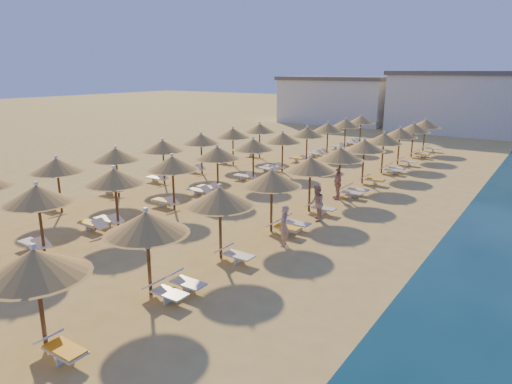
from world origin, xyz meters
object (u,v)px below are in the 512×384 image
Objects in this scene: parasol_row_east at (326,160)px; parasol_row_west at (236,149)px; beachgoer_a at (284,226)px; beachgoer_c at (337,184)px; beachgoer_b at (317,203)px.

parasol_row_east is 6.30m from parasol_row_west.
beachgoer_a is at bearing -78.43° from parasol_row_east.
beachgoer_c is (-1.21, 8.19, 0.03)m from beachgoer_a.
beachgoer_b is (1.05, -3.14, -1.62)m from parasol_row_east.
beachgoer_c is (0.22, 1.20, -1.61)m from parasol_row_east.
beachgoer_b reaches higher than beachgoer_a.
beachgoer_c is at bearing 165.74° from beachgoer_a.
parasol_row_east is 2.02m from beachgoer_c.
beachgoer_a is at bearing -42.11° from parasol_row_west.
parasol_row_east is 25.10× the size of beachgoer_a.
beachgoer_a is at bearing -24.78° from beachgoer_b.
beachgoer_b is (-0.38, 3.86, 0.02)m from beachgoer_a.
parasol_row_east and parasol_row_west have the same top height.
beachgoer_a is (7.74, -6.99, -1.63)m from parasol_row_west.
parasol_row_east reaches higher than beachgoer_b.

